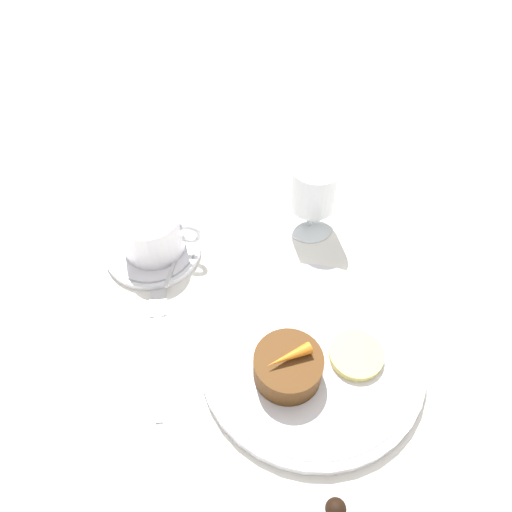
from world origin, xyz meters
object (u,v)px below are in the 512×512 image
dinner_plate (312,356)px  fork (158,331)px  dessert_cake (288,367)px  coffee_cup (152,231)px  wine_glass (313,190)px

dinner_plate → fork: size_ratio=1.44×
fork → dessert_cake: dessert_cake is taller
fork → coffee_cup: bearing=104.7°
coffee_cup → wine_glass: wine_glass is taller
dinner_plate → fork: 0.19m
fork → dinner_plate: bearing=-4.4°
coffee_cup → fork: bearing=-75.3°
coffee_cup → dessert_cake: (0.20, -0.17, -0.01)m
dinner_plate → wine_glass: bearing=93.7°
coffee_cup → fork: coffee_cup is taller
coffee_cup → fork: (0.03, -0.13, -0.04)m
coffee_cup → dinner_plate: bearing=-32.1°
coffee_cup → wine_glass: bearing=19.3°
dessert_cake → wine_glass: bearing=86.9°
dessert_cake → coffee_cup: bearing=139.3°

